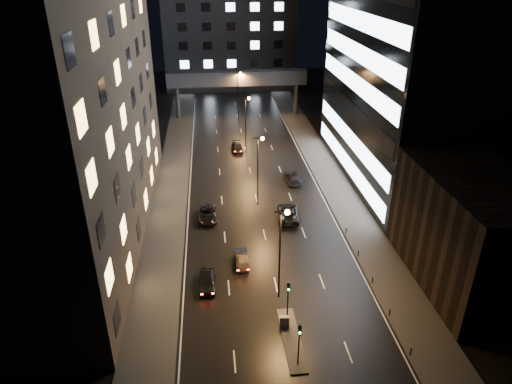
{
  "coord_description": "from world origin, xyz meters",
  "views": [
    {
      "loc": [
        -6.1,
        -28.43,
        30.57
      ],
      "look_at": [
        -0.65,
        24.13,
        4.0
      ],
      "focal_mm": 32.0,
      "sensor_mm": 36.0,
      "label": 1
    }
  ],
  "objects_px": {
    "utility_cabinet": "(285,321)",
    "car_toward_a": "(288,213)",
    "car_away_c": "(207,214)",
    "car_away_b": "(242,259)",
    "car_away_d": "(237,147)",
    "car_toward_b": "(293,178)",
    "car_away_a": "(207,281)"
  },
  "relations": [
    {
      "from": "car_away_d",
      "to": "utility_cabinet",
      "type": "distance_m",
      "value": 45.45
    },
    {
      "from": "car_away_d",
      "to": "car_toward_a",
      "type": "xyz_separation_m",
      "value": [
        5.12,
        -25.28,
        0.16
      ]
    },
    {
      "from": "car_away_d",
      "to": "car_toward_b",
      "type": "distance_m",
      "value": 16.1
    },
    {
      "from": "car_away_c",
      "to": "car_toward_a",
      "type": "bearing_deg",
      "value": -6.38
    },
    {
      "from": "car_away_c",
      "to": "car_away_d",
      "type": "height_order",
      "value": "car_away_c"
    },
    {
      "from": "car_toward_b",
      "to": "car_away_d",
      "type": "bearing_deg",
      "value": -62.65
    },
    {
      "from": "car_away_a",
      "to": "car_toward_b",
      "type": "bearing_deg",
      "value": 62.22
    },
    {
      "from": "car_toward_a",
      "to": "car_away_d",
      "type": "bearing_deg",
      "value": -72.25
    },
    {
      "from": "car_away_d",
      "to": "car_toward_b",
      "type": "bearing_deg",
      "value": -64.53
    },
    {
      "from": "car_away_c",
      "to": "utility_cabinet",
      "type": "distance_m",
      "value": 22.23
    },
    {
      "from": "car_away_d",
      "to": "utility_cabinet",
      "type": "height_order",
      "value": "car_away_d"
    },
    {
      "from": "car_away_a",
      "to": "car_toward_a",
      "type": "distance_m",
      "value": 17.21
    },
    {
      "from": "car_toward_a",
      "to": "car_away_a",
      "type": "bearing_deg",
      "value": 57.22
    },
    {
      "from": "car_away_b",
      "to": "car_away_d",
      "type": "height_order",
      "value": "car_away_b"
    },
    {
      "from": "car_away_c",
      "to": "car_toward_b",
      "type": "xyz_separation_m",
      "value": [
        13.32,
        10.21,
        0.02
      ]
    },
    {
      "from": "utility_cabinet",
      "to": "car_away_c",
      "type": "bearing_deg",
      "value": 118.18
    },
    {
      "from": "car_away_d",
      "to": "car_toward_b",
      "type": "height_order",
      "value": "car_toward_b"
    },
    {
      "from": "car_away_a",
      "to": "car_away_b",
      "type": "distance_m",
      "value": 5.33
    },
    {
      "from": "car_away_c",
      "to": "utility_cabinet",
      "type": "height_order",
      "value": "car_away_c"
    },
    {
      "from": "car_away_a",
      "to": "car_away_b",
      "type": "bearing_deg",
      "value": 43.8
    },
    {
      "from": "car_away_a",
      "to": "car_away_d",
      "type": "xyz_separation_m",
      "value": [
        5.73,
        38.64,
        -0.09
      ]
    },
    {
      "from": "car_toward_a",
      "to": "utility_cabinet",
      "type": "bearing_deg",
      "value": 85.83
    },
    {
      "from": "car_away_c",
      "to": "car_away_a",
      "type": "bearing_deg",
      "value": -91.82
    },
    {
      "from": "car_away_a",
      "to": "car_away_d",
      "type": "height_order",
      "value": "car_away_a"
    },
    {
      "from": "car_away_b",
      "to": "car_away_c",
      "type": "bearing_deg",
      "value": 109.39
    },
    {
      "from": "car_toward_a",
      "to": "utility_cabinet",
      "type": "height_order",
      "value": "car_toward_a"
    },
    {
      "from": "car_away_d",
      "to": "utility_cabinet",
      "type": "xyz_separation_m",
      "value": [
        1.4,
        -45.43,
        0.06
      ]
    },
    {
      "from": "utility_cabinet",
      "to": "car_toward_a",
      "type": "bearing_deg",
      "value": 89.35
    },
    {
      "from": "car_away_c",
      "to": "utility_cabinet",
      "type": "relative_size",
      "value": 4.59
    },
    {
      "from": "car_away_b",
      "to": "car_toward_b",
      "type": "height_order",
      "value": "car_toward_b"
    },
    {
      "from": "car_away_b",
      "to": "car_toward_a",
      "type": "height_order",
      "value": "car_toward_a"
    },
    {
      "from": "utility_cabinet",
      "to": "car_toward_b",
      "type": "bearing_deg",
      "value": 88.4
    }
  ]
}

